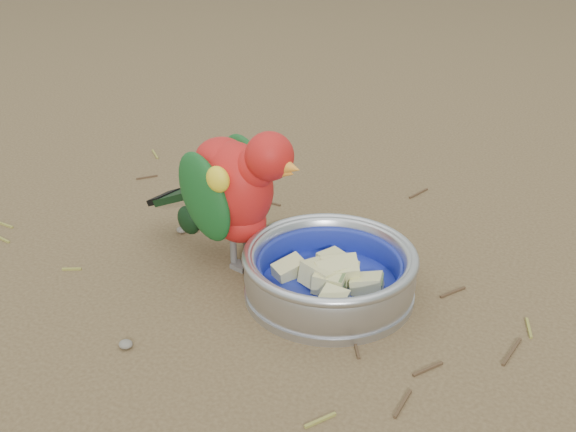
% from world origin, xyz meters
% --- Properties ---
extents(ground, '(60.00, 60.00, 0.00)m').
position_xyz_m(ground, '(0.00, 0.00, 0.00)').
color(ground, brown).
extents(food_bowl, '(0.21, 0.21, 0.02)m').
position_xyz_m(food_bowl, '(0.08, 0.08, 0.01)').
color(food_bowl, '#B2B2BA').
rests_on(food_bowl, ground).
extents(bowl_wall, '(0.21, 0.21, 0.04)m').
position_xyz_m(bowl_wall, '(0.08, 0.08, 0.04)').
color(bowl_wall, '#B2B2BA').
rests_on(bowl_wall, food_bowl).
extents(fruit_wedges, '(0.13, 0.13, 0.03)m').
position_xyz_m(fruit_wedges, '(0.08, 0.08, 0.03)').
color(fruit_wedges, beige).
rests_on(fruit_wedges, food_bowl).
extents(lory_parrot, '(0.25, 0.16, 0.19)m').
position_xyz_m(lory_parrot, '(-0.07, 0.10, 0.09)').
color(lory_parrot, red).
rests_on(lory_parrot, ground).
extents(ground_debris, '(0.90, 0.80, 0.01)m').
position_xyz_m(ground_debris, '(-0.04, 0.06, 0.00)').
color(ground_debris, olive).
rests_on(ground_debris, ground).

